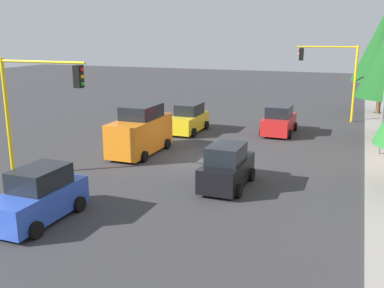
# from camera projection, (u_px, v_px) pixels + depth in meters

# --- Properties ---
(ground_plane) EXTENTS (120.00, 120.00, 0.00)m
(ground_plane) POSITION_uv_depth(u_px,v_px,m) (200.00, 158.00, 23.97)
(ground_plane) COLOR #353538
(traffic_signal_near_right) EXTENTS (0.36, 4.59, 5.63)m
(traffic_signal_near_right) POSITION_uv_depth(u_px,v_px,m) (36.00, 95.00, 19.56)
(traffic_signal_near_right) COLOR yellow
(traffic_signal_near_right) RESTS_ON ground
(traffic_signal_far_left) EXTENTS (0.36, 4.59, 5.86)m
(traffic_signal_far_left) POSITION_uv_depth(u_px,v_px,m) (332.00, 68.00, 33.61)
(traffic_signal_far_left) COLOR yellow
(traffic_signal_far_left) RESTS_ON ground
(delivery_van_orange) EXTENTS (4.80, 2.22, 2.77)m
(delivery_van_orange) POSITION_uv_depth(u_px,v_px,m) (140.00, 131.00, 24.73)
(delivery_van_orange) COLOR orange
(delivery_van_orange) RESTS_ON ground
(car_black) EXTENTS (3.77, 1.94, 1.98)m
(car_black) POSITION_uv_depth(u_px,v_px,m) (227.00, 168.00, 19.31)
(car_black) COLOR black
(car_black) RESTS_ON ground
(car_red) EXTENTS (4.07, 2.09, 1.98)m
(car_red) POSITION_uv_depth(u_px,v_px,m) (279.00, 121.00, 29.70)
(car_red) COLOR red
(car_red) RESTS_ON ground
(car_blue) EXTENTS (3.95, 1.98, 1.98)m
(car_blue) POSITION_uv_depth(u_px,v_px,m) (39.00, 197.00, 15.82)
(car_blue) COLOR blue
(car_blue) RESTS_ON ground
(car_yellow) EXTENTS (4.12, 1.99, 1.98)m
(car_yellow) POSITION_uv_depth(u_px,v_px,m) (189.00, 119.00, 30.29)
(car_yellow) COLOR yellow
(car_yellow) RESTS_ON ground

